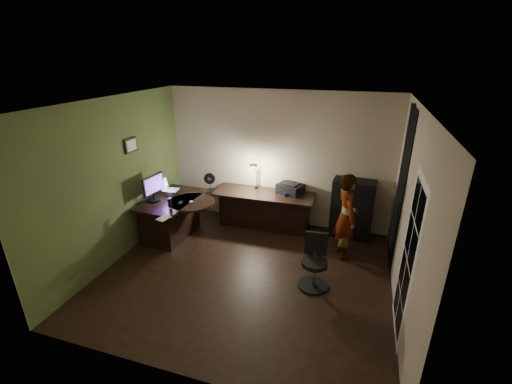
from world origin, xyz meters
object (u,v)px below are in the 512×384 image
(cabinet, at_px, (352,209))
(office_chair, at_px, (315,263))
(desk_right, at_px, (264,210))
(person, at_px, (346,217))
(monitor, at_px, (153,191))
(desk_left, at_px, (173,217))

(cabinet, relative_size, office_chair, 1.38)
(office_chair, bearing_deg, desk_right, 122.98)
(person, bearing_deg, monitor, 75.15)
(cabinet, height_order, person, person)
(desk_right, relative_size, cabinet, 1.73)
(desk_left, xyz_separation_m, desk_right, (1.55, 0.87, -0.02))
(monitor, xyz_separation_m, office_chair, (3.06, -0.57, -0.56))
(desk_left, bearing_deg, cabinet, 19.65)
(office_chair, height_order, person, person)
(desk_right, height_order, person, person)
(desk_left, relative_size, monitor, 2.55)
(office_chair, bearing_deg, desk_left, 160.08)
(monitor, height_order, person, person)
(office_chair, relative_size, person, 0.55)
(cabinet, bearing_deg, office_chair, -99.97)
(desk_right, xyz_separation_m, cabinet, (1.70, 0.15, 0.20))
(desk_left, relative_size, cabinet, 1.18)
(cabinet, height_order, monitor, monitor)
(cabinet, distance_m, monitor, 3.72)
(desk_left, distance_m, cabinet, 3.41)
(monitor, bearing_deg, cabinet, 25.37)
(person, bearing_deg, desk_left, 72.39)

